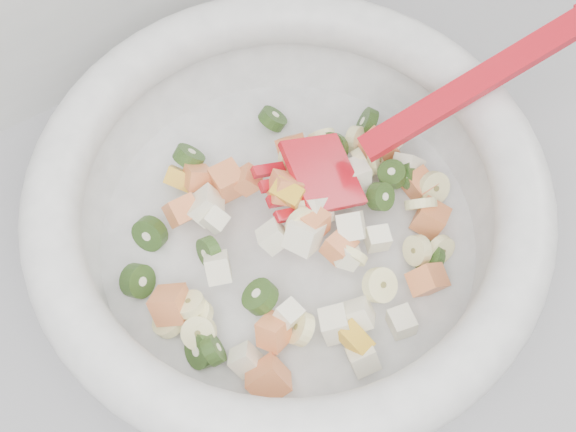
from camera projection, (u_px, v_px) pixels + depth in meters
counter at (352, 384)px, 1.00m from camera, size 2.00×0.60×0.90m
mixing_bowl at (289, 209)px, 0.55m from camera, size 0.46×0.39×0.15m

